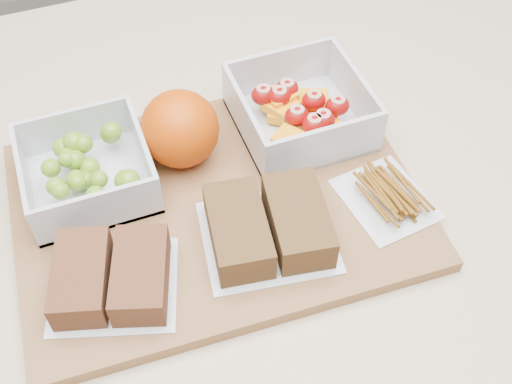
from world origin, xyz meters
The scene contains 8 objects.
counter centered at (0.00, 0.00, 0.45)m, with size 1.20×0.90×0.90m, color beige.
cutting_board centered at (-0.02, 0.01, 0.91)m, with size 0.42×0.30×0.02m, color brown.
grape_container centered at (-0.14, 0.08, 0.94)m, with size 0.13×0.13×0.05m.
fruit_container centered at (0.10, 0.08, 0.94)m, with size 0.14×0.14×0.06m.
orange centered at (-0.04, 0.09, 0.96)m, with size 0.09×0.09×0.09m, color #C74404.
sandwich_bag_left centered at (-0.15, -0.05, 0.93)m, with size 0.14×0.14×0.04m.
sandwich_bag_center centered at (0.01, -0.05, 0.94)m, with size 0.15×0.13×0.04m.
pretzel_bag centered at (0.14, -0.05, 0.93)m, with size 0.09×0.11×0.02m.
Camera 1 is at (-0.13, -0.40, 1.45)m, focal length 45.00 mm.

